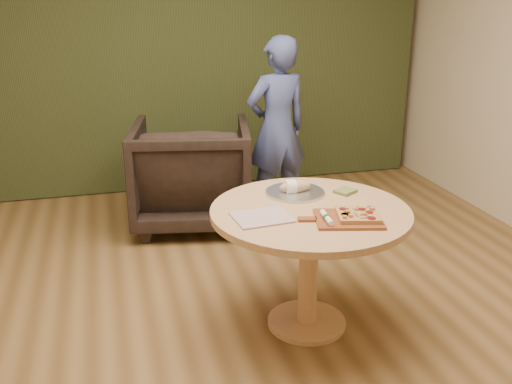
{
  "coord_description": "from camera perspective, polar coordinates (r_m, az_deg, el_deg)",
  "views": [
    {
      "loc": [
        -0.78,
        -2.7,
        1.91
      ],
      "look_at": [
        0.02,
        0.25,
        0.83
      ],
      "focal_mm": 40.0,
      "sensor_mm": 36.0,
      "label": 1
    }
  ],
  "objects": [
    {
      "name": "person_standing",
      "position": [
        4.94,
        2.11,
        6.36
      ],
      "size": [
        0.64,
        0.49,
        1.57
      ],
      "primitive_type": "imported",
      "rotation": [
        0.0,
        0.0,
        3.35
      ],
      "color": "#455392",
      "rests_on": "ground"
    },
    {
      "name": "flatbread_pizza",
      "position": [
        3.1,
        10.14,
        -2.24
      ],
      "size": [
        0.27,
        0.27,
        0.04
      ],
      "rotation": [
        0.0,
        0.0,
        -0.25
      ],
      "color": "tan",
      "rests_on": "pizza_paddle"
    },
    {
      "name": "curtain",
      "position": [
        5.67,
        -7.4,
        14.25
      ],
      "size": [
        4.8,
        0.14,
        2.78
      ],
      "primitive_type": "cube",
      "color": "#2B3418",
      "rests_on": "ground"
    },
    {
      "name": "newspaper",
      "position": [
        3.07,
        0.58,
        -2.54
      ],
      "size": [
        0.32,
        0.28,
        0.01
      ],
      "primitive_type": "cube",
      "rotation": [
        0.0,
        0.0,
        0.1
      ],
      "color": "silver",
      "rests_on": "pedestal_table"
    },
    {
      "name": "serving_tray",
      "position": [
        3.45,
        3.92,
        -0.03
      ],
      "size": [
        0.36,
        0.36,
        0.02
      ],
      "color": "silver",
      "rests_on": "pedestal_table"
    },
    {
      "name": "green_packet",
      "position": [
        3.49,
        8.91,
        0.08
      ],
      "size": [
        0.15,
        0.15,
        0.02
      ],
      "primitive_type": "cube",
      "rotation": [
        0.0,
        0.0,
        0.54
      ],
      "color": "#53632C",
      "rests_on": "pedestal_table"
    },
    {
      "name": "cutlery_roll",
      "position": [
        3.02,
        7.09,
        -2.56
      ],
      "size": [
        0.05,
        0.2,
        0.03
      ],
      "rotation": [
        0.0,
        0.0,
        -0.1
      ],
      "color": "white",
      "rests_on": "pizza_paddle"
    },
    {
      "name": "pizza_paddle",
      "position": [
        3.08,
        9.02,
        -2.69
      ],
      "size": [
        0.47,
        0.36,
        0.01
      ],
      "rotation": [
        0.0,
        0.0,
        -0.25
      ],
      "color": "brown",
      "rests_on": "pedestal_table"
    },
    {
      "name": "room_shell",
      "position": [
        2.85,
        0.96,
        9.24
      ],
      "size": [
        5.04,
        6.04,
        2.84
      ],
      "color": "olive",
      "rests_on": "ground"
    },
    {
      "name": "armchair",
      "position": [
        4.82,
        -6.45,
        2.33
      ],
      "size": [
        1.11,
        1.06,
        0.98
      ],
      "primitive_type": "imported",
      "rotation": [
        0.0,
        0.0,
        2.95
      ],
      "color": "black",
      "rests_on": "ground"
    },
    {
      "name": "bread_roll",
      "position": [
        3.43,
        3.8,
        0.53
      ],
      "size": [
        0.19,
        0.09,
        0.09
      ],
      "color": "tan",
      "rests_on": "serving_tray"
    },
    {
      "name": "pedestal_table",
      "position": [
        3.27,
        5.38,
        -3.97
      ],
      "size": [
        1.13,
        1.13,
        0.75
      ],
      "rotation": [
        0.0,
        0.0,
        0.03
      ],
      "color": "tan",
      "rests_on": "ground"
    }
  ]
}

